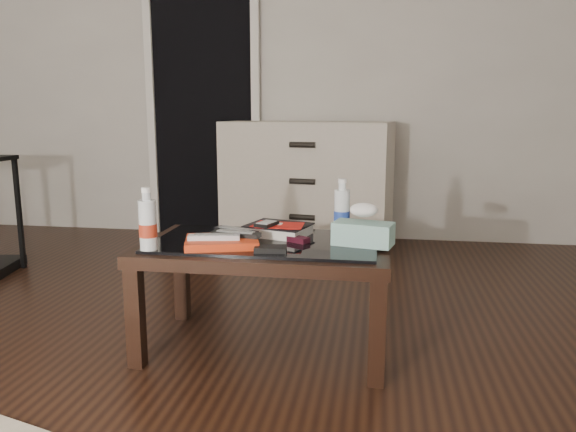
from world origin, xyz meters
name	(u,v)px	position (x,y,z in m)	size (l,w,h in m)	color
ground	(112,378)	(0.00, 0.00, 0.00)	(5.00, 5.00, 0.00)	black
doorway	(203,104)	(-0.40, 2.47, 1.02)	(0.90, 0.08, 2.07)	black
coffee_table	(266,256)	(0.51, 0.37, 0.40)	(1.00, 0.60, 0.46)	black
dresser	(307,184)	(0.45, 2.23, 0.45)	(1.26, 0.66, 0.90)	beige
magazines	(222,242)	(0.36, 0.26, 0.48)	(0.28, 0.21, 0.03)	red
remote_silver	(214,237)	(0.34, 0.23, 0.50)	(0.20, 0.05, 0.02)	silver
remote_black_front	(236,234)	(0.41, 0.30, 0.50)	(0.20, 0.05, 0.02)	black
remote_black_back	(236,231)	(0.40, 0.35, 0.50)	(0.20, 0.05, 0.02)	black
textbook	(279,230)	(0.55, 0.48, 0.48)	(0.25, 0.20, 0.05)	black
dvd_mailers	(276,224)	(0.54, 0.46, 0.51)	(0.19, 0.14, 0.01)	#AE120B
ipod	(267,224)	(0.51, 0.42, 0.52)	(0.06, 0.10, 0.02)	black
flip_phone	(298,239)	(0.65, 0.36, 0.47)	(0.09, 0.05, 0.02)	black
wallet	(270,249)	(0.57, 0.19, 0.47)	(0.12, 0.07, 0.02)	black
water_bottle_left	(148,219)	(0.10, 0.15, 0.58)	(0.07, 0.07, 0.24)	silver
water_bottle_right	(342,207)	(0.81, 0.54, 0.58)	(0.07, 0.07, 0.24)	white
tissue_box	(363,234)	(0.91, 0.36, 0.51)	(0.23, 0.12, 0.09)	#227D76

